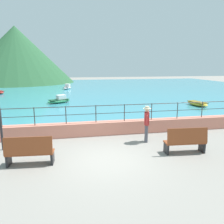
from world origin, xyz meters
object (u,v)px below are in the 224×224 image
object	(u,v)px
boat_4	(59,100)
bench_far	(186,141)
bench_main	(29,151)
boat_3	(67,87)
person_walking	(147,122)
boat_5	(197,104)

from	to	relation	value
boat_4	bench_far	bearing A→B (deg)	-67.49
bench_main	boat_3	size ratio (longest dim) A/B	0.70
bench_main	boat_4	xyz separation A→B (m)	(0.54, 13.59, -0.23)
bench_far	boat_4	xyz separation A→B (m)	(-5.65, 13.64, -0.23)
boat_3	boat_4	size ratio (longest dim) A/B	1.00
bench_far	boat_4	world-z (taller)	bench_far
person_walking	boat_4	bearing A→B (deg)	110.77
bench_far	person_walking	size ratio (longest dim) A/B	0.99
bench_far	boat_5	bearing A→B (deg)	55.83
bench_main	boat_3	world-z (taller)	bench_main
bench_main	boat_3	xyz separation A→B (m)	(1.25, 26.49, -0.23)
boat_4	boat_5	world-z (taller)	boat_4
boat_5	bench_far	bearing A→B (deg)	-124.17
person_walking	boat_5	size ratio (longest dim) A/B	0.72
boat_5	boat_3	bearing A→B (deg)	124.46
bench_far	boat_5	world-z (taller)	bench_far
bench_main	boat_5	distance (m)	16.04
boat_4	boat_3	bearing A→B (deg)	86.86
boat_3	boat_4	distance (m)	12.92
boat_3	boat_4	bearing A→B (deg)	-93.14
boat_5	bench_main	bearing A→B (deg)	-142.93
bench_far	boat_5	xyz separation A→B (m)	(6.60, 9.72, -0.30)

